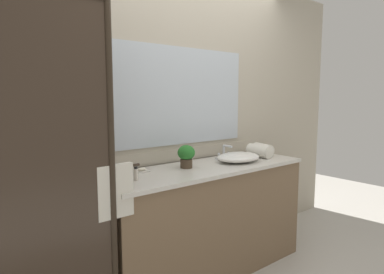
{
  "coord_description": "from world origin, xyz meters",
  "views": [
    {
      "loc": [
        -1.75,
        -1.98,
        1.46
      ],
      "look_at": [
        -0.15,
        0.0,
        1.15
      ],
      "focal_mm": 31.11,
      "sensor_mm": 36.0,
      "label": 1
    }
  ],
  "objects_px": {
    "rolled_towel_near_edge": "(263,149)",
    "faucet": "(224,154)",
    "sink_basin": "(238,157)",
    "soap_dish": "(142,170)",
    "amenity_bottle_body_wash": "(136,174)",
    "amenity_bottle_lotion": "(191,159)",
    "rolled_towel_middle": "(259,151)",
    "potted_plant": "(186,155)"
  },
  "relations": [
    {
      "from": "sink_basin",
      "to": "soap_dish",
      "type": "bearing_deg",
      "value": 168.75
    },
    {
      "from": "soap_dish",
      "to": "amenity_bottle_body_wash",
      "type": "height_order",
      "value": "amenity_bottle_body_wash"
    },
    {
      "from": "potted_plant",
      "to": "soap_dish",
      "type": "bearing_deg",
      "value": 166.23
    },
    {
      "from": "potted_plant",
      "to": "rolled_towel_middle",
      "type": "relative_size",
      "value": 0.79
    },
    {
      "from": "sink_basin",
      "to": "amenity_bottle_lotion",
      "type": "xyz_separation_m",
      "value": [
        -0.37,
        0.2,
        -0.01
      ]
    },
    {
      "from": "rolled_towel_middle",
      "to": "sink_basin",
      "type": "bearing_deg",
      "value": -175.7
    },
    {
      "from": "amenity_bottle_lotion",
      "to": "potted_plant",
      "type": "bearing_deg",
      "value": -141.06
    },
    {
      "from": "amenity_bottle_body_wash",
      "to": "rolled_towel_near_edge",
      "type": "relative_size",
      "value": 0.46
    },
    {
      "from": "amenity_bottle_body_wash",
      "to": "rolled_towel_middle",
      "type": "distance_m",
      "value": 1.33
    },
    {
      "from": "soap_dish",
      "to": "sink_basin",
      "type": "bearing_deg",
      "value": -11.25
    },
    {
      "from": "sink_basin",
      "to": "amenity_bottle_body_wash",
      "type": "relative_size",
      "value": 4.26
    },
    {
      "from": "sink_basin",
      "to": "amenity_bottle_lotion",
      "type": "height_order",
      "value": "sink_basin"
    },
    {
      "from": "rolled_towel_near_edge",
      "to": "amenity_bottle_body_wash",
      "type": "bearing_deg",
      "value": -176.19
    },
    {
      "from": "rolled_towel_near_edge",
      "to": "faucet",
      "type": "bearing_deg",
      "value": 166.91
    },
    {
      "from": "rolled_towel_near_edge",
      "to": "potted_plant",
      "type": "bearing_deg",
      "value": 179.41
    },
    {
      "from": "amenity_bottle_body_wash",
      "to": "amenity_bottle_lotion",
      "type": "distance_m",
      "value": 0.68
    },
    {
      "from": "rolled_towel_middle",
      "to": "amenity_bottle_body_wash",
      "type": "bearing_deg",
      "value": -178.09
    },
    {
      "from": "sink_basin",
      "to": "soap_dish",
      "type": "distance_m",
      "value": 0.87
    },
    {
      "from": "potted_plant",
      "to": "amenity_bottle_lotion",
      "type": "relative_size",
      "value": 2.49
    },
    {
      "from": "sink_basin",
      "to": "soap_dish",
      "type": "height_order",
      "value": "sink_basin"
    },
    {
      "from": "faucet",
      "to": "rolled_towel_middle",
      "type": "bearing_deg",
      "value": -25.67
    },
    {
      "from": "faucet",
      "to": "rolled_towel_near_edge",
      "type": "distance_m",
      "value": 0.43
    },
    {
      "from": "potted_plant",
      "to": "rolled_towel_middle",
      "type": "xyz_separation_m",
      "value": [
        0.81,
        -0.06,
        -0.04
      ]
    },
    {
      "from": "faucet",
      "to": "potted_plant",
      "type": "distance_m",
      "value": 0.52
    },
    {
      "from": "faucet",
      "to": "sink_basin",
      "type": "bearing_deg",
      "value": -90.0
    },
    {
      "from": "rolled_towel_near_edge",
      "to": "sink_basin",
      "type": "bearing_deg",
      "value": -169.91
    },
    {
      "from": "sink_basin",
      "to": "amenity_bottle_body_wash",
      "type": "height_order",
      "value": "amenity_bottle_body_wash"
    },
    {
      "from": "sink_basin",
      "to": "rolled_towel_middle",
      "type": "xyz_separation_m",
      "value": [
        0.31,
        0.02,
        0.02
      ]
    },
    {
      "from": "soap_dish",
      "to": "rolled_towel_middle",
      "type": "distance_m",
      "value": 1.18
    },
    {
      "from": "potted_plant",
      "to": "amenity_bottle_body_wash",
      "type": "height_order",
      "value": "potted_plant"
    },
    {
      "from": "potted_plant",
      "to": "rolled_towel_near_edge",
      "type": "distance_m",
      "value": 0.93
    },
    {
      "from": "potted_plant",
      "to": "rolled_towel_near_edge",
      "type": "height_order",
      "value": "potted_plant"
    },
    {
      "from": "soap_dish",
      "to": "rolled_towel_middle",
      "type": "xyz_separation_m",
      "value": [
        1.17,
        -0.15,
        0.05
      ]
    },
    {
      "from": "faucet",
      "to": "soap_dish",
      "type": "relative_size",
      "value": 1.7
    },
    {
      "from": "potted_plant",
      "to": "amenity_bottle_body_wash",
      "type": "relative_size",
      "value": 1.89
    },
    {
      "from": "sink_basin",
      "to": "faucet",
      "type": "xyz_separation_m",
      "value": [
        0.0,
        0.17,
        0.0
      ]
    },
    {
      "from": "sink_basin",
      "to": "amenity_bottle_lotion",
      "type": "relative_size",
      "value": 5.62
    },
    {
      "from": "amenity_bottle_lotion",
      "to": "rolled_towel_middle",
      "type": "height_order",
      "value": "rolled_towel_middle"
    },
    {
      "from": "amenity_bottle_body_wash",
      "to": "rolled_towel_near_edge",
      "type": "xyz_separation_m",
      "value": [
        1.44,
        0.1,
        0.01
      ]
    },
    {
      "from": "faucet",
      "to": "rolled_towel_near_edge",
      "type": "bearing_deg",
      "value": -13.09
    },
    {
      "from": "faucet",
      "to": "potted_plant",
      "type": "xyz_separation_m",
      "value": [
        -0.5,
        -0.09,
        0.06
      ]
    },
    {
      "from": "faucet",
      "to": "amenity_bottle_lotion",
      "type": "xyz_separation_m",
      "value": [
        -0.37,
        0.02,
        -0.01
      ]
    }
  ]
}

